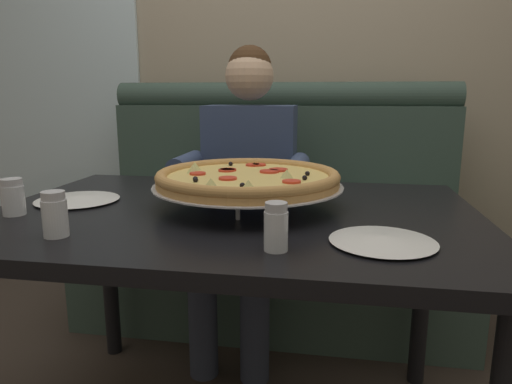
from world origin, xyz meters
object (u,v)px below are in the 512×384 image
Objects in this scene: plate_near_right at (77,198)px; patio_chair at (104,163)px; shaker_pepper_flakes at (13,200)px; pizza at (248,179)px; diner_main at (246,179)px; plate_near_left at (383,239)px; shaker_oregano at (55,218)px; dining_table at (234,237)px; booth_bench at (275,231)px; shaker_parmesan at (276,230)px.

plate_near_right is 0.29× the size of patio_chair.
shaker_pepper_flakes is 0.20m from plate_near_right.
plate_near_right is (-0.53, -0.02, -0.07)m from pizza.
plate_near_left is (0.48, -0.91, 0.05)m from diner_main.
plate_near_left is 3.10m from patio_chair.
shaker_pepper_flakes is 0.28m from shaker_oregano.
diner_main reaches higher than dining_table.
diner_main is 5.43× the size of plate_near_left.
booth_bench is at bearing 90.00° from dining_table.
shaker_pepper_flakes reaches higher than plate_near_left.
shaker_pepper_flakes is at bearing 145.15° from shaker_oregano.
plate_near_left is at bearing -38.43° from pizza.
shaker_oregano is at bearing -105.54° from booth_bench.
diner_main is 0.77m from plate_near_right.
shaker_oregano is at bearing -138.06° from dining_table.
patio_chair is (-1.20, 2.48, -0.27)m from shaker_oregano.
pizza is 5.28× the size of shaker_parmesan.
booth_bench is 1.40× the size of diner_main.
plate_near_left is (0.74, 0.07, -0.03)m from shaker_oregano.
shaker_oregano is at bearing -104.53° from diner_main.
pizza is at bearing 17.94° from shaker_pepper_flakes.
plate_near_left is (0.23, 0.08, -0.03)m from shaker_parmesan.
diner_main is at bearing -109.21° from booth_bench.
patio_chair is (-1.71, 2.49, -0.27)m from shaker_parmesan.
pizza is at bearing 2.14° from plate_near_right.
plate_near_right is (-0.49, -0.92, 0.36)m from booth_bench.
shaker_oregano is 0.37m from plate_near_right.
plate_near_left reaches higher than dining_table.
patio_chair is (-1.45, 1.49, -0.19)m from diner_main.
dining_table is 0.17m from pizza.
diner_main is 5.10× the size of plate_near_right.
shaker_oregano is at bearing -66.59° from plate_near_right.
pizza is 0.52m from shaker_oregano.
booth_bench is at bearing 92.15° from pizza.
diner_main is at bearing 117.74° from plate_near_left.
diner_main is 12.02× the size of shaker_oregano.
dining_table is at bearing -129.59° from pizza.
booth_bench reaches higher than shaker_oregano.
patio_chair is at bearing 128.79° from plate_near_left.
booth_bench is 1.30m from shaker_pepper_flakes.
plate_near_right is (-0.88, 0.26, -0.00)m from plate_near_left.
shaker_parmesan is at bearing -12.92° from shaker_pepper_flakes.
pizza is at bearing 141.57° from plate_near_left.
pizza reaches higher than dining_table.
booth_bench is 7.59× the size of plate_near_left.
patio_chair is at bearing 141.59° from booth_bench.
shaker_pepper_flakes is (-0.57, -1.10, 0.39)m from booth_bench.
booth_bench is 1.31× the size of dining_table.
plate_near_left is at bearing -5.01° from shaker_pepper_flakes.
diner_main is at bearing 75.47° from shaker_oregano.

